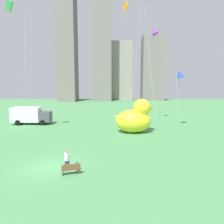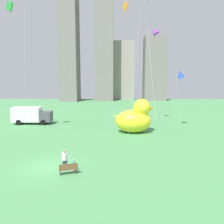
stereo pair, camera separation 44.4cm
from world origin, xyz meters
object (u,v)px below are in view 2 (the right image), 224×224
Objects in this scene: box_truck at (31,115)px; person_child at (74,165)px; kite_orange at (126,15)px; kite_pink at (148,7)px; kite_blue at (180,74)px; person_adult at (65,159)px; park_bench at (68,169)px; giant_inflatable_duck at (135,118)px; kite_purple at (155,31)px; kite_green at (10,7)px.

person_child is at bearing -61.96° from box_truck.
kite_orange is 0.76× the size of kite_pink.
kite_pink is at bearing 124.88° from kite_blue.
kite_orange reaches higher than person_adult.
person_adult reaches higher than park_bench.
box_truck is 0.72× the size of kite_blue.
giant_inflatable_duck is 20.01m from kite_pink.
person_adult is 27.24m from kite_purple.
park_bench is 0.27× the size of giant_inflatable_duck.
kite_blue is (13.47, 17.80, 7.82)m from park_bench.
kite_purple is 5.04m from kite_pink.
kite_purple is at bearing 1.78° from box_truck.
park_bench is at bearing -127.10° from kite_blue.
kite_green is (-9.90, 12.35, 15.90)m from person_child.
kite_orange is at bearing -142.50° from kite_blue.
kite_purple is (5.09, 10.22, 0.19)m from kite_orange.
giant_inflatable_duck is 9.88m from kite_blue.
park_bench is at bearing -61.55° from person_adult.
person_adult is 31.17m from kite_pink.
person_child is at bearing -113.59° from giant_inflatable_duck.
kite_pink reaches higher than park_bench.
box_truck is 0.40× the size of kite_purple.
box_truck reaches higher than park_bench.
kite_orange is 14.75m from kite_green.
person_adult is at bearing -112.89° from kite_pink.
kite_pink reaches higher than kite_green.
kite_blue is at bearing -55.12° from kite_pink.
kite_pink is at bearing 73.13° from giant_inflatable_duck.
park_bench is 22.73m from kite_green.
kite_purple is at bearing 132.30° from kite_blue.
kite_pink is (8.92, 23.23, 19.07)m from person_child.
kite_green is at bearing -149.98° from kite_pink.
kite_green is at bearing -83.65° from box_truck.
kite_blue is (13.94, 16.92, 7.34)m from person_adult.
person_child is at bearing -115.10° from kite_purple.
kite_green is (-9.59, 13.00, 15.99)m from park_bench.
giant_inflatable_duck is 0.26× the size of kite_pink.
park_bench is 0.10× the size of kite_purple.
box_truck reaches higher than person_child.
box_truck is at bearing -171.35° from kite_pink.
park_bench is 1.12m from person_adult.
kite_blue is 13.54m from kite_pink.
kite_green is at bearing -168.24° from kite_blue.
park_bench is at bearing -63.38° from box_truck.
box_truck is 16.97m from kite_green.
kite_blue is at bearing 37.50° from kite_orange.
kite_green is at bearing 128.70° from person_child.
person_adult is 0.19× the size of kite_blue.
kite_purple is at bearing 62.90° from person_adult.
person_child is 27.34m from kite_purple.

